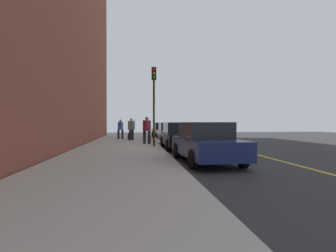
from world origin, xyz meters
name	(u,v)px	position (x,y,z in m)	size (l,w,h in m)	color
ground_plane	(178,149)	(0.00, 0.00, 0.00)	(56.00, 56.00, 0.00)	#28282B
sidewalk	(120,148)	(0.00, -3.30, 0.07)	(28.00, 4.60, 0.15)	#A39E93
building_facade	(69,13)	(0.00, -6.05, 7.50)	(32.00, 0.80, 15.00)	brown
lane_stripe_centre	(232,148)	(0.00, 3.20, 0.00)	(28.00, 0.14, 0.01)	gold
snow_bank_curb	(159,141)	(-5.45, -0.70, 0.11)	(6.12, 0.56, 0.22)	white
parked_car_maroon	(163,131)	(-10.67, 0.13, 0.76)	(4.36, 2.00, 1.51)	black
parked_car_silver	(170,132)	(-5.46, 0.20, 0.76)	(4.19, 1.94, 1.51)	black
parked_car_black	(179,136)	(-0.03, 0.07, 0.76)	(4.74, 1.93, 1.51)	black
parked_car_navy	(206,142)	(5.62, 0.19, 0.76)	(4.71, 2.04, 1.51)	black
pedestrian_grey_coat	(131,128)	(-6.10, -2.77, 1.06)	(0.52, 0.55, 1.71)	black
pedestrian_blue_coat	(120,128)	(-7.96, -3.71, 1.02)	(0.51, 0.51, 1.62)	black
pedestrian_burgundy_coat	(147,129)	(-2.02, -1.73, 1.07)	(0.55, 0.52, 1.73)	black
traffic_light_pole	(154,93)	(0.04, -1.41, 3.17)	(0.35, 0.26, 4.47)	#2D2D19
rolling_suitcase	(129,136)	(-6.50, -2.96, 0.41)	(0.34, 0.22, 0.88)	#471E19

